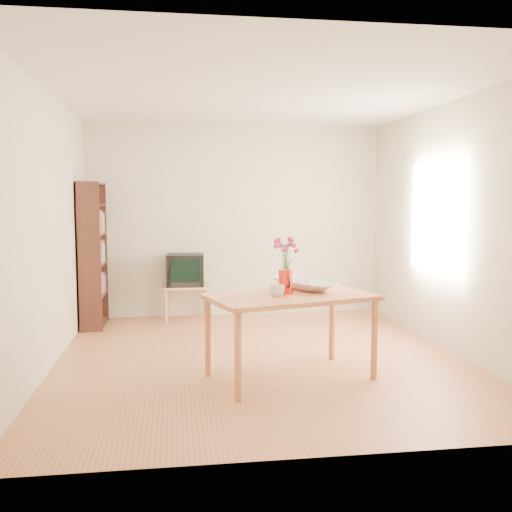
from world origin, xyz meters
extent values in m
plane|color=#A15D39|center=(0.00, 0.00, 0.00)|extent=(4.50, 4.50, 0.00)
plane|color=white|center=(0.00, 0.00, 2.60)|extent=(4.50, 4.50, 0.00)
plane|color=beige|center=(0.00, 2.25, 1.30)|extent=(4.00, 0.00, 4.00)
plane|color=beige|center=(0.00, -2.25, 1.30)|extent=(4.00, 0.00, 4.00)
plane|color=beige|center=(-2.00, 0.00, 1.30)|extent=(0.00, 4.50, 4.50)
plane|color=beige|center=(2.00, 0.00, 1.30)|extent=(0.00, 4.50, 4.50)
plane|color=white|center=(1.98, 0.30, 1.40)|extent=(0.00, 1.30, 1.30)
cube|color=#B6653E|center=(0.17, -0.67, 0.73)|extent=(1.59, 1.18, 0.04)
cylinder|color=#B6653E|center=(-0.36, -1.19, 0.35)|extent=(0.06, 0.06, 0.71)
cylinder|color=#B6653E|center=(0.89, -0.82, 0.35)|extent=(0.06, 0.06, 0.71)
cylinder|color=#B6653E|center=(-0.55, -0.53, 0.35)|extent=(0.06, 0.06, 0.71)
cylinder|color=#B6653E|center=(0.69, -0.16, 0.35)|extent=(0.06, 0.06, 0.71)
cube|color=tan|center=(-0.70, 1.97, 0.45)|extent=(0.60, 0.45, 0.03)
cylinder|color=tan|center=(-0.96, 1.78, 0.22)|extent=(0.04, 0.04, 0.43)
cylinder|color=tan|center=(-0.44, 1.78, 0.22)|extent=(0.04, 0.04, 0.43)
cylinder|color=tan|center=(-0.96, 2.15, 0.22)|extent=(0.04, 0.04, 0.43)
cylinder|color=tan|center=(-0.44, 2.15, 0.22)|extent=(0.04, 0.04, 0.43)
cube|color=black|center=(-1.85, 1.41, 0.90)|extent=(0.28, 0.02, 1.80)
cube|color=black|center=(-1.85, 2.09, 0.90)|extent=(0.28, 0.03, 1.80)
cube|color=black|center=(-1.98, 1.75, 0.90)|extent=(0.02, 0.70, 1.80)
cube|color=black|center=(-1.85, 1.75, 0.04)|extent=(0.27, 0.65, 0.02)
cube|color=black|center=(-1.85, 1.75, 0.40)|extent=(0.27, 0.65, 0.02)
cube|color=black|center=(-1.85, 1.75, 0.78)|extent=(0.27, 0.65, 0.02)
cube|color=black|center=(-1.85, 1.75, 1.16)|extent=(0.27, 0.65, 0.02)
cube|color=black|center=(-1.85, 1.75, 1.52)|extent=(0.27, 0.65, 0.02)
cube|color=black|center=(-1.85, 1.75, 1.78)|extent=(0.27, 0.65, 0.02)
cylinder|color=red|center=(0.14, -0.59, 0.85)|extent=(0.12, 0.12, 0.20)
cylinder|color=red|center=(0.14, -0.59, 0.76)|extent=(0.14, 0.14, 0.02)
cylinder|color=red|center=(0.14, -0.59, 0.96)|extent=(0.13, 0.13, 0.01)
cone|color=red|center=(0.13, -0.65, 0.93)|extent=(0.05, 0.07, 0.06)
torus|color=black|center=(0.14, -0.51, 0.86)|extent=(0.02, 0.10, 0.10)
imported|color=white|center=(0.04, -0.74, 0.80)|extent=(0.18, 0.18, 0.10)
imported|color=white|center=(0.36, -0.36, 0.99)|extent=(0.68, 0.68, 0.48)
imported|color=white|center=(0.32, -0.36, 0.94)|extent=(0.10, 0.10, 0.06)
imported|color=white|center=(0.40, -0.34, 0.94)|extent=(0.07, 0.07, 0.06)
cube|color=black|center=(-0.70, 1.97, 0.67)|extent=(0.49, 0.45, 0.41)
cube|color=black|center=(-0.70, 2.05, 0.69)|extent=(0.34, 0.25, 0.29)
cube|color=black|center=(-0.70, 1.75, 0.69)|extent=(0.37, 0.03, 0.29)
camera|label=1|loc=(-0.84, -5.53, 1.57)|focal=40.00mm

